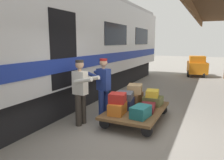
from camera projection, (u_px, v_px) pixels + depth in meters
ground_plane at (139, 134)px, 5.05m from camera, size 60.00×60.00×0.00m
train_car at (22, 45)px, 6.19m from camera, size 3.02×19.26×4.00m
luggage_cart at (136, 110)px, 5.85m from camera, size 1.37×2.16×0.34m
suitcase_teal_softside at (141, 112)px, 5.16m from camera, size 0.43×0.58×0.28m
suitcase_olive_duffel at (153, 101)px, 6.22m from camera, size 0.52×0.50×0.24m
suitcase_maroon_trunk at (147, 107)px, 5.70m from camera, size 0.45×0.65×0.16m
suitcase_orange_carryall at (117, 108)px, 5.42m from camera, size 0.41×0.57×0.29m
suitcase_brown_leather at (133, 98)px, 6.47m from camera, size 0.47×0.62×0.29m
suitcase_navy_fabric at (126, 103)px, 5.95m from camera, size 0.45×0.65×0.25m
suitcase_slate_roller at (125, 96)px, 5.89m from camera, size 0.53×0.59×0.19m
suitcase_red_plastic at (118, 98)px, 5.41m from camera, size 0.47×0.45×0.24m
suitcase_tan_vintage at (135, 89)px, 6.44m from camera, size 0.50×0.57×0.26m
suitcase_yellow_case at (152, 93)px, 6.19m from camera, size 0.40×0.47×0.19m
porter_in_overalls at (103, 86)px, 5.99m from camera, size 0.72×0.53×1.70m
porter_by_door at (81, 90)px, 5.48m from camera, size 0.69×0.46×1.70m
baggage_tug at (197, 66)px, 13.53m from camera, size 1.40×1.87×1.30m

